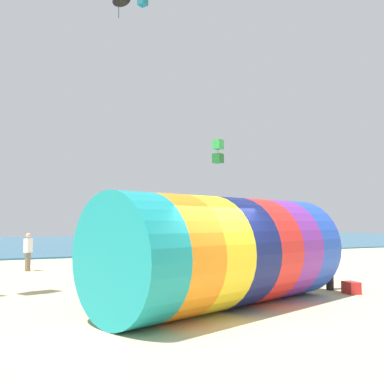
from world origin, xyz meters
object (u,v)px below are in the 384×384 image
Objects in this scene: giant_inflatable_tube at (225,252)px; bystander_mid_beach at (28,252)px; kite_green_box at (218,151)px; cooler_box at (351,288)px; kite_handler at (329,264)px.

bystander_mid_beach is (-4.02, 10.76, -0.55)m from giant_inflatable_tube.
giant_inflatable_tube is at bearing -117.63° from kite_green_box.
bystander_mid_beach is at bearing -162.34° from kite_green_box.
kite_handler is at bearing 95.53° from cooler_box.
kite_green_box is (3.15, 13.38, 5.91)m from kite_handler.
kite_handler is (4.41, 1.06, -0.58)m from giant_inflatable_tube.
kite_green_box is at bearing 77.82° from cooler_box.
kite_handler reaches higher than cooler_box.
bystander_mid_beach is (-8.44, 9.70, 0.03)m from kite_handler.
bystander_mid_beach is 13.55m from cooler_box.
giant_inflatable_tube is 17.15m from kite_green_box.
kite_green_box is 15.95m from cooler_box.
bystander_mid_beach is at bearing 110.50° from giant_inflatable_tube.
kite_green_box reaches higher than kite_handler.
cooler_box is (8.52, -10.52, -0.68)m from bystander_mid_beach.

